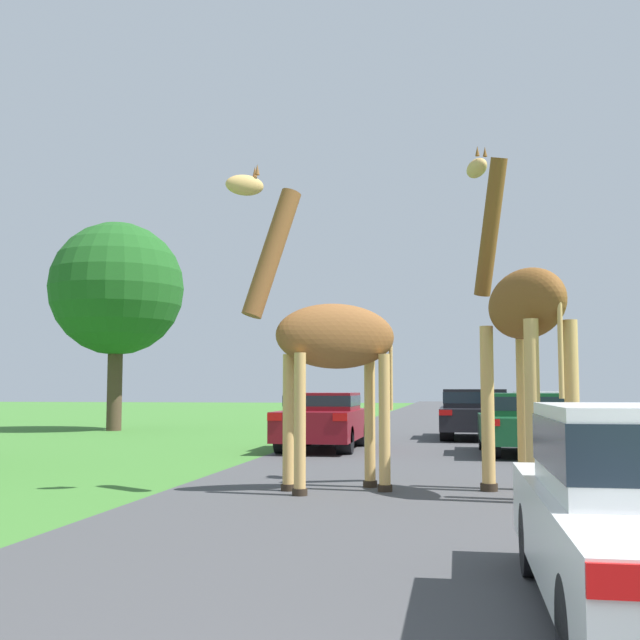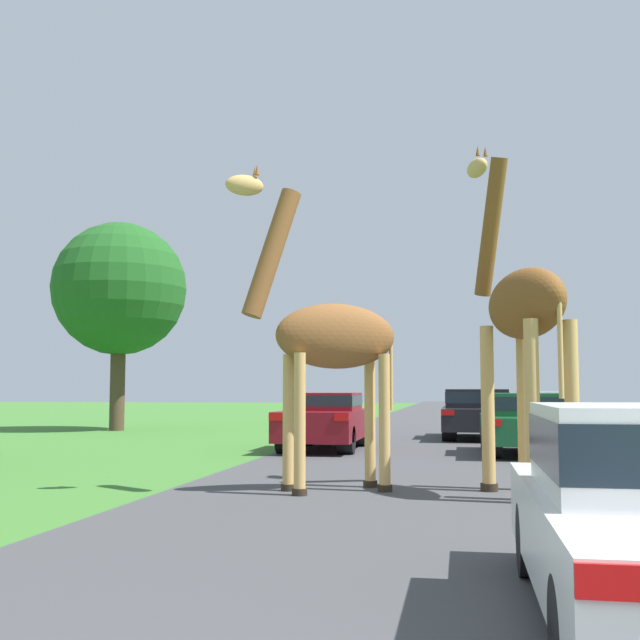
# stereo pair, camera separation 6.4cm
# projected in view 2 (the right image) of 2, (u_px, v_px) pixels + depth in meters

# --- Properties ---
(road) EXTENTS (8.19, 120.00, 0.00)m
(road) POSITION_uv_depth(u_px,v_px,m) (457.00, 427.00, 30.66)
(road) COLOR #424244
(road) RESTS_ON ground
(giraffe_near_road) EXTENTS (2.49, 1.66, 4.71)m
(giraffe_near_road) POSITION_uv_depth(u_px,v_px,m) (327.00, 337.00, 11.74)
(giraffe_near_road) COLOR tan
(giraffe_near_road) RESTS_ON ground
(giraffe_companion) EXTENTS (1.53, 2.61, 5.33)m
(giraffe_companion) POSITION_uv_depth(u_px,v_px,m) (522.00, 317.00, 11.35)
(giraffe_companion) COLOR tan
(giraffe_companion) RESTS_ON ground
(car_queue_right) EXTENTS (1.99, 4.62, 1.46)m
(car_queue_right) POSITION_uv_depth(u_px,v_px,m) (477.00, 412.00, 23.84)
(car_queue_right) COLOR black
(car_queue_right) RESTS_ON ground
(car_queue_left) EXTENTS (1.85, 4.72, 1.37)m
(car_queue_left) POSITION_uv_depth(u_px,v_px,m) (542.00, 409.00, 28.57)
(car_queue_left) COLOR silver
(car_queue_left) RESTS_ON ground
(car_far_ahead) EXTENTS (1.92, 3.96, 1.38)m
(car_far_ahead) POSITION_uv_depth(u_px,v_px,m) (525.00, 421.00, 18.10)
(car_far_ahead) COLOR #144C28
(car_far_ahead) RESTS_ON ground
(car_verge_right) EXTENTS (1.77, 4.27, 1.38)m
(car_verge_right) POSITION_uv_depth(u_px,v_px,m) (325.00, 419.00, 19.51)
(car_verge_right) COLOR maroon
(car_verge_right) RESTS_ON ground
(tree_centre_back) EXTENTS (4.75, 4.75, 7.41)m
(tree_centre_back) POSITION_uv_depth(u_px,v_px,m) (120.00, 290.00, 28.63)
(tree_centre_back) COLOR #4C3828
(tree_centre_back) RESTS_ON ground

